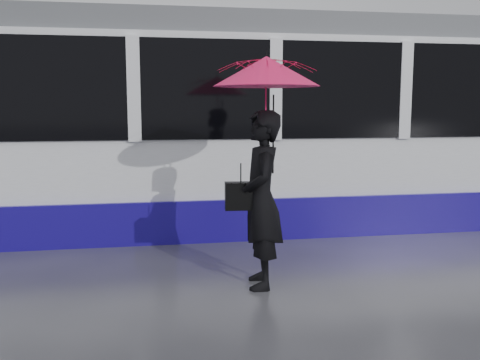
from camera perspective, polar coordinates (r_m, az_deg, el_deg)
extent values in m
plane|color=#2C2C32|center=(6.65, -1.45, -9.33)|extent=(90.00, 90.00, 0.00)
cube|color=#3F3D38|center=(8.35, -3.27, -5.69)|extent=(34.00, 0.07, 0.02)
cube|color=#3F3D38|center=(9.75, -4.26, -3.73)|extent=(34.00, 0.07, 0.02)
cube|color=white|center=(8.95, -20.65, 4.54)|extent=(24.00, 2.40, 2.95)
cube|color=#180B7D|center=(9.09, -20.28, -3.12)|extent=(24.00, 2.56, 0.62)
cube|color=black|center=(8.94, -20.86, 8.85)|extent=(23.00, 2.48, 1.40)
cube|color=#55585C|center=(9.02, -21.18, 15.05)|extent=(23.60, 2.20, 0.35)
imported|color=black|center=(5.78, 2.27, -2.13)|extent=(0.53, 0.74, 1.93)
imported|color=#F7145E|center=(5.71, 2.82, 8.49)|extent=(1.15, 1.16, 0.96)
cone|color=#F7145E|center=(5.72, 2.84, 11.51)|extent=(1.23, 1.23, 0.31)
cylinder|color=black|center=(5.73, 2.85, 13.31)|extent=(0.01, 0.01, 0.07)
cylinder|color=black|center=(5.76, 3.56, 4.88)|extent=(0.02, 0.02, 0.84)
cube|color=black|center=(5.75, 0.08, -1.71)|extent=(0.36, 0.18, 0.30)
cylinder|color=black|center=(5.72, 0.08, 0.65)|extent=(0.01, 0.01, 0.18)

